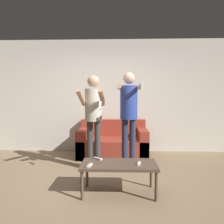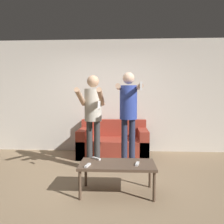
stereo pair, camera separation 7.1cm
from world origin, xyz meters
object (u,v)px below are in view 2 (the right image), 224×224
object	(u,v)px
coffee_table	(117,166)
remote_far	(96,158)
remote_mid	(137,164)
couch	(113,144)
person_standing_left	(93,111)
person_standing_right	(128,109)
remote_near	(88,165)

from	to	relation	value
coffee_table	remote_far	xyz separation A→B (m)	(-0.31, 0.17, 0.05)
coffee_table	remote_mid	size ratio (longest dim) A/B	6.71
remote_mid	remote_far	size ratio (longest dim) A/B	1.10
couch	remote_mid	size ratio (longest dim) A/B	9.89
coffee_table	remote_far	bearing A→B (deg)	150.85
couch	person_standing_left	xyz separation A→B (m)	(-0.32, -0.99, 0.80)
couch	coffee_table	distance (m)	1.93
couch	remote_mid	xyz separation A→B (m)	(0.42, -1.97, 0.16)
couch	remote_mid	world-z (taller)	couch
person_standing_right	remote_far	xyz separation A→B (m)	(-0.48, -0.75, -0.68)
couch	person_standing_right	bearing A→B (deg)	-72.24
couch	remote_far	xyz separation A→B (m)	(-0.17, -1.75, 0.16)
couch	person_standing_right	size ratio (longest dim) A/B	0.86
remote_mid	person_standing_right	bearing A→B (deg)	95.83
person_standing_left	coffee_table	distance (m)	1.25
person_standing_left	remote_near	distance (m)	1.25
couch	remote_mid	distance (m)	2.02
person_standing_left	remote_far	distance (m)	1.00
remote_far	person_standing_left	bearing A→B (deg)	101.25
remote_mid	coffee_table	bearing A→B (deg)	169.88
person_standing_left	remote_mid	world-z (taller)	person_standing_left
couch	remote_mid	bearing A→B (deg)	-78.04
remote_near	remote_far	size ratio (longest dim) A/B	1.11
coffee_table	couch	bearing A→B (deg)	94.34
person_standing_left	remote_far	xyz separation A→B (m)	(0.15, -0.75, -0.64)
couch	remote_near	xyz separation A→B (m)	(-0.24, -2.07, 0.16)
remote_far	coffee_table	bearing A→B (deg)	-29.15
remote_mid	remote_far	xyz separation A→B (m)	(-0.58, 0.22, 0.00)
person_standing_right	coffee_table	xyz separation A→B (m)	(-0.17, -0.93, -0.73)
remote_mid	remote_near	bearing A→B (deg)	-171.48
coffee_table	remote_near	world-z (taller)	remote_near
coffee_table	remote_far	world-z (taller)	remote_far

